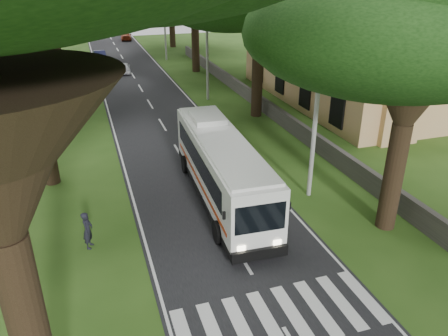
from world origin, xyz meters
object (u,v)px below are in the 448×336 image
at_px(distant_car_b, 100,56).
at_px(distant_car_c, 126,36).
at_px(pedestrian, 88,230).
at_px(distant_car_a, 124,68).
at_px(pole_mid, 207,54).
at_px(pole_far, 165,27).
at_px(pole_near, 315,123).
at_px(coach_bus, 221,166).
at_px(church, 354,47).

relative_size(distant_car_b, distant_car_c, 0.97).
relative_size(distant_car_c, pedestrian, 2.36).
relative_size(distant_car_a, distant_car_b, 0.90).
xyz_separation_m(pole_mid, pole_far, (0.00, 20.00, 0.00)).
height_order(pole_near, coach_bus, pole_near).
height_order(pole_near, pole_mid, same).
bearing_deg(pole_far, pedestrian, -105.79).
relative_size(pole_mid, coach_bus, 0.67).
xyz_separation_m(church, pole_far, (-12.36, 24.45, -0.73)).
xyz_separation_m(church, distant_car_b, (-20.86, 26.04, -4.21)).
xyz_separation_m(church, pole_mid, (-12.36, 4.45, -0.73)).
height_order(pole_mid, pedestrian, pole_mid).
relative_size(pole_near, distant_car_b, 1.97).
relative_size(pole_far, pedestrian, 4.52).
xyz_separation_m(pole_near, distant_car_b, (-8.50, 41.58, -3.48)).
distance_m(pole_mid, pedestrian, 24.59).
bearing_deg(coach_bus, pole_mid, 78.40).
bearing_deg(coach_bus, church, 42.56).
distance_m(church, distant_car_a, 26.31).
relative_size(church, pedestrian, 13.56).
height_order(coach_bus, distant_car_c, coach_bus).
bearing_deg(coach_bus, distant_car_b, 97.76).
distance_m(pole_mid, distant_car_c, 39.33).
height_order(pole_far, pedestrian, pole_far).
xyz_separation_m(coach_bus, distant_car_a, (-1.61, 32.45, -1.24)).
height_order(pole_far, distant_car_c, pole_far).
xyz_separation_m(coach_bus, pedestrian, (-7.01, -2.52, -1.01)).
distance_m(pole_near, pedestrian, 12.24).
xyz_separation_m(pole_mid, distant_car_c, (-3.13, 39.04, -3.54)).
height_order(church, pole_mid, church).
bearing_deg(distant_car_b, pedestrian, -97.66).
relative_size(pole_near, pole_far, 1.00).
distance_m(church, pole_mid, 13.16).
height_order(distant_car_a, pedestrian, pedestrian).
relative_size(church, pole_far, 3.00).
relative_size(church, distant_car_a, 6.61).
xyz_separation_m(pole_far, distant_car_a, (-6.31, -6.41, -3.53)).
height_order(church, distant_car_c, church).
relative_size(pole_far, distant_car_a, 2.20).
height_order(coach_bus, pedestrian, coach_bus).
distance_m(church, pedestrian, 29.69).
bearing_deg(pole_far, distant_car_a, -134.53).
xyz_separation_m(pole_mid, coach_bus, (-4.70, -18.86, -2.29)).
bearing_deg(distant_car_a, pole_mid, 119.98).
distance_m(distant_car_a, distant_car_b, 8.29).
xyz_separation_m(pole_near, coach_bus, (-4.70, 1.14, -2.29)).
relative_size(coach_bus, distant_car_a, 3.31).
bearing_deg(distant_car_c, church, 115.75).
bearing_deg(coach_bus, pole_near, -11.26).
xyz_separation_m(church, pedestrian, (-24.07, -16.92, -4.02)).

